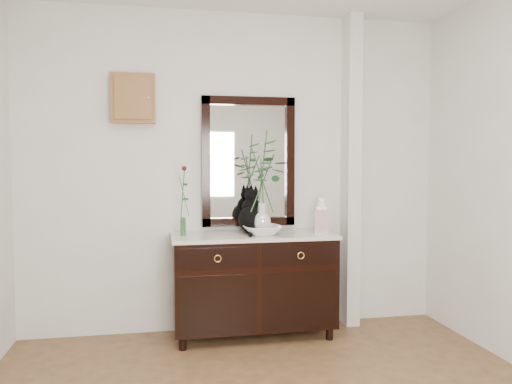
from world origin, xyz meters
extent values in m
cube|color=silver|center=(0.00, 1.98, 1.35)|extent=(3.60, 0.04, 2.70)
cube|color=silver|center=(1.00, 1.90, 1.35)|extent=(0.12, 0.20, 2.70)
cube|color=black|center=(0.10, 1.73, 0.46)|extent=(1.30, 0.50, 0.82)
cube|color=silver|center=(0.10, 1.73, 0.83)|extent=(1.33, 0.52, 0.03)
cube|color=black|center=(0.10, 1.97, 1.44)|extent=(0.80, 0.06, 1.10)
cube|color=white|center=(0.10, 1.98, 1.44)|extent=(0.66, 0.01, 0.96)
cube|color=brown|center=(-0.85, 1.94, 1.95)|extent=(0.35, 0.10, 0.40)
imported|color=white|center=(0.16, 1.68, 0.89)|extent=(0.33, 0.33, 0.08)
camera|label=1|loc=(-0.65, -2.24, 1.44)|focal=35.00mm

